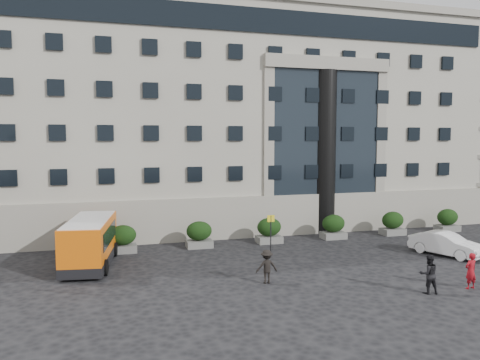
{
  "coord_description": "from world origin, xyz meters",
  "views": [
    {
      "loc": [
        -5.1,
        -23.92,
        7.56
      ],
      "look_at": [
        3.12,
        4.19,
        5.0
      ],
      "focal_mm": 35.0,
      "sensor_mm": 36.0,
      "label": 1
    }
  ],
  "objects_px": {
    "hedge_e": "(393,223)",
    "white_taxi": "(446,244)",
    "hedge_f": "(447,220)",
    "pedestrian_a": "(471,271)",
    "bus_stop_sign": "(271,227)",
    "parked_car_d": "(20,227)",
    "hedge_a": "(123,239)",
    "minibus": "(90,240)",
    "hedge_c": "(269,230)",
    "hedge_d": "(333,227)",
    "pedestrian_c": "(267,267)",
    "pedestrian_b": "(429,274)",
    "hedge_b": "(199,234)"
  },
  "relations": [
    {
      "from": "hedge_e",
      "to": "white_taxi",
      "type": "distance_m",
      "value": 6.78
    },
    {
      "from": "hedge_f",
      "to": "pedestrian_a",
      "type": "xyz_separation_m",
      "value": [
        -9.4,
        -12.8,
        -0.01
      ]
    },
    {
      "from": "bus_stop_sign",
      "to": "parked_car_d",
      "type": "height_order",
      "value": "bus_stop_sign"
    },
    {
      "from": "hedge_a",
      "to": "minibus",
      "type": "bearing_deg",
      "value": -124.7
    },
    {
      "from": "pedestrian_a",
      "to": "hedge_c",
      "type": "bearing_deg",
      "value": -70.65
    },
    {
      "from": "hedge_d",
      "to": "hedge_e",
      "type": "relative_size",
      "value": 1.0
    },
    {
      "from": "hedge_f",
      "to": "bus_stop_sign",
      "type": "height_order",
      "value": "bus_stop_sign"
    },
    {
      "from": "hedge_d",
      "to": "pedestrian_c",
      "type": "relative_size",
      "value": 1.03
    },
    {
      "from": "hedge_a",
      "to": "pedestrian_a",
      "type": "xyz_separation_m",
      "value": [
        16.6,
        -12.8,
        -0.01
      ]
    },
    {
      "from": "hedge_c",
      "to": "hedge_d",
      "type": "height_order",
      "value": "same"
    },
    {
      "from": "pedestrian_c",
      "to": "pedestrian_b",
      "type": "bearing_deg",
      "value": 154.47
    },
    {
      "from": "hedge_c",
      "to": "bus_stop_sign",
      "type": "bearing_deg",
      "value": -107.82
    },
    {
      "from": "hedge_b",
      "to": "bus_stop_sign",
      "type": "height_order",
      "value": "bus_stop_sign"
    },
    {
      "from": "hedge_c",
      "to": "hedge_f",
      "type": "bearing_deg",
      "value": 0.0
    },
    {
      "from": "hedge_f",
      "to": "minibus",
      "type": "relative_size",
      "value": 0.26
    },
    {
      "from": "hedge_f",
      "to": "minibus",
      "type": "bearing_deg",
      "value": -174.11
    },
    {
      "from": "pedestrian_b",
      "to": "pedestrian_a",
      "type": "bearing_deg",
      "value": -169.12
    },
    {
      "from": "hedge_a",
      "to": "pedestrian_a",
      "type": "relative_size",
      "value": 1.0
    },
    {
      "from": "hedge_b",
      "to": "minibus",
      "type": "distance_m",
      "value": 7.78
    },
    {
      "from": "hedge_e",
      "to": "white_taxi",
      "type": "xyz_separation_m",
      "value": [
        -0.61,
        -6.75,
        -0.17
      ]
    },
    {
      "from": "bus_stop_sign",
      "to": "pedestrian_b",
      "type": "xyz_separation_m",
      "value": [
        4.59,
        -9.99,
        -0.76
      ]
    },
    {
      "from": "hedge_d",
      "to": "pedestrian_a",
      "type": "distance_m",
      "value": 12.84
    },
    {
      "from": "hedge_c",
      "to": "white_taxi",
      "type": "bearing_deg",
      "value": -34.59
    },
    {
      "from": "hedge_d",
      "to": "bus_stop_sign",
      "type": "bearing_deg",
      "value": -155.34
    },
    {
      "from": "hedge_f",
      "to": "minibus",
      "type": "distance_m",
      "value": 28.15
    },
    {
      "from": "bus_stop_sign",
      "to": "pedestrian_c",
      "type": "relative_size",
      "value": 1.42
    },
    {
      "from": "hedge_b",
      "to": "pedestrian_a",
      "type": "xyz_separation_m",
      "value": [
        11.4,
        -12.8,
        -0.01
      ]
    },
    {
      "from": "hedge_e",
      "to": "hedge_f",
      "type": "xyz_separation_m",
      "value": [
        5.2,
        0.0,
        0.0
      ]
    },
    {
      "from": "parked_car_d",
      "to": "pedestrian_c",
      "type": "height_order",
      "value": "pedestrian_c"
    },
    {
      "from": "parked_car_d",
      "to": "pedestrian_b",
      "type": "distance_m",
      "value": 29.91
    },
    {
      "from": "hedge_d",
      "to": "pedestrian_a",
      "type": "bearing_deg",
      "value": -85.52
    },
    {
      "from": "hedge_b",
      "to": "parked_car_d",
      "type": "relative_size",
      "value": 0.37
    },
    {
      "from": "pedestrian_c",
      "to": "hedge_f",
      "type": "bearing_deg",
      "value": -152.16
    },
    {
      "from": "pedestrian_b",
      "to": "pedestrian_c",
      "type": "distance_m",
      "value": 8.02
    },
    {
      "from": "hedge_c",
      "to": "minibus",
      "type": "relative_size",
      "value": 0.26
    },
    {
      "from": "hedge_b",
      "to": "pedestrian_a",
      "type": "bearing_deg",
      "value": -48.3
    },
    {
      "from": "hedge_b",
      "to": "hedge_e",
      "type": "height_order",
      "value": "same"
    },
    {
      "from": "hedge_d",
      "to": "minibus",
      "type": "relative_size",
      "value": 0.26
    },
    {
      "from": "hedge_a",
      "to": "minibus",
      "type": "distance_m",
      "value": 3.57
    },
    {
      "from": "bus_stop_sign",
      "to": "minibus",
      "type": "bearing_deg",
      "value": -179.56
    },
    {
      "from": "hedge_c",
      "to": "white_taxi",
      "type": "distance_m",
      "value": 11.89
    },
    {
      "from": "hedge_f",
      "to": "pedestrian_c",
      "type": "distance_m",
      "value": 21.04
    },
    {
      "from": "hedge_f",
      "to": "bus_stop_sign",
      "type": "distance_m",
      "value": 16.76
    },
    {
      "from": "minibus",
      "to": "parked_car_d",
      "type": "bearing_deg",
      "value": 125.25
    },
    {
      "from": "pedestrian_a",
      "to": "pedestrian_c",
      "type": "bearing_deg",
      "value": -27.91
    },
    {
      "from": "hedge_e",
      "to": "pedestrian_c",
      "type": "distance_m",
      "value": 16.49
    },
    {
      "from": "hedge_c",
      "to": "minibus",
      "type": "bearing_deg",
      "value": -166.89
    },
    {
      "from": "hedge_b",
      "to": "pedestrian_c",
      "type": "relative_size",
      "value": 1.03
    },
    {
      "from": "hedge_b",
      "to": "hedge_f",
      "type": "distance_m",
      "value": 20.8
    },
    {
      "from": "minibus",
      "to": "white_taxi",
      "type": "bearing_deg",
      "value": -1.61
    }
  ]
}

